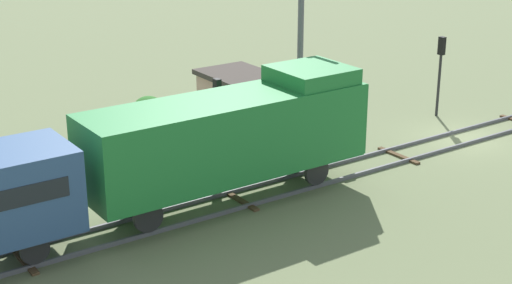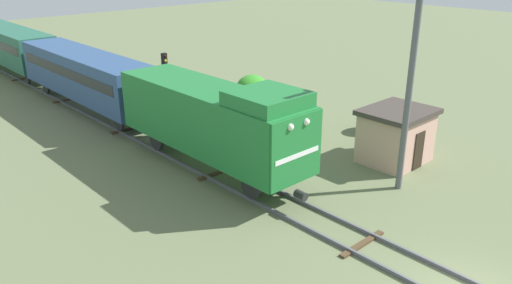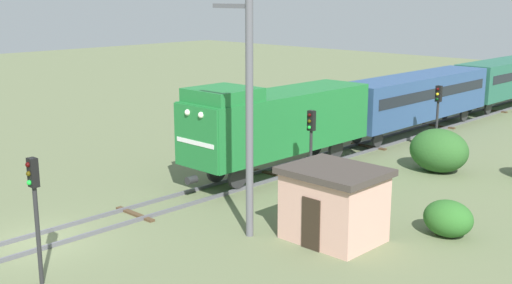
{
  "view_description": "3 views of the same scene",
  "coord_description": "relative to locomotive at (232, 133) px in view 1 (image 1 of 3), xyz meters",
  "views": [
    {
      "loc": [
        -22.88,
        27.7,
        12.11
      ],
      "look_at": [
        1.4,
        10.84,
        1.61
      ],
      "focal_mm": 55.0,
      "sensor_mm": 36.0,
      "label": 1
    },
    {
      "loc": [
        -13.42,
        -4.59,
        10.14
      ],
      "look_at": [
        0.32,
        10.26,
        2.21
      ],
      "focal_mm": 35.0,
      "sensor_mm": 36.0,
      "label": 2
    },
    {
      "loc": [
        21.0,
        -10.31,
        8.87
      ],
      "look_at": [
        -0.11,
        11.48,
        1.87
      ],
      "focal_mm": 45.0,
      "sensor_mm": 36.0,
      "label": 3
    }
  ],
  "objects": [
    {
      "name": "locomotive",
      "position": [
        0.0,
        0.0,
        0.0
      ],
      "size": [
        2.9,
        11.6,
        4.6
      ],
      "color": "#1E7233",
      "rests_on": "railway_track"
    },
    {
      "name": "relay_hut",
      "position": [
        7.5,
        -5.15,
        -1.38
      ],
      "size": [
        3.5,
        2.9,
        2.74
      ],
      "color": "#D19E8C",
      "rests_on": "ground"
    },
    {
      "name": "ground_plane",
      "position": [
        0.0,
        -12.88,
        -2.77
      ],
      "size": [
        151.26,
        151.26,
        0.0
      ],
      "primitive_type": "plane",
      "color": "#66704C"
    },
    {
      "name": "worker_by_signal",
      "position": [
        4.2,
        -2.25,
        -1.78
      ],
      "size": [
        0.38,
        0.38,
        1.7
      ],
      "rotation": [
        0.0,
        0.0,
        5.52
      ],
      "color": "#262B38",
      "rests_on": "ground"
    },
    {
      "name": "traffic_signal_near",
      "position": [
        3.2,
        -14.51,
        0.07
      ],
      "size": [
        0.32,
        0.34,
        4.08
      ],
      "color": "#262628",
      "rests_on": "ground"
    },
    {
      "name": "traffic_signal_mid",
      "position": [
        3.4,
        -1.5,
        -0.07
      ],
      "size": [
        0.32,
        0.34,
        3.87
      ],
      "color": "#262628",
      "rests_on": "ground"
    },
    {
      "name": "bush_back",
      "position": [
        10.37,
        -1.87,
        -2.08
      ],
      "size": [
        1.9,
        1.56,
        1.38
      ],
      "primitive_type": "ellipsoid",
      "color": "#2C6626",
      "rests_on": "ground"
    },
    {
      "name": "bush_near",
      "position": [
        5.64,
        6.07,
        -1.66
      ],
      "size": [
        3.05,
        2.5,
        2.22
      ],
      "primitive_type": "ellipsoid",
      "color": "#2B5C26",
      "rests_on": "ground"
    },
    {
      "name": "catenary_mast",
      "position": [
        4.94,
        -7.01,
        1.91
      ],
      "size": [
        1.94,
        0.28,
        8.87
      ],
      "color": "#595960",
      "rests_on": "ground"
    },
    {
      "name": "railway_track",
      "position": [
        0.0,
        -12.88,
        -2.7
      ],
      "size": [
        2.4,
        100.84,
        0.16
      ],
      "color": "#595960",
      "rests_on": "ground"
    }
  ]
}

